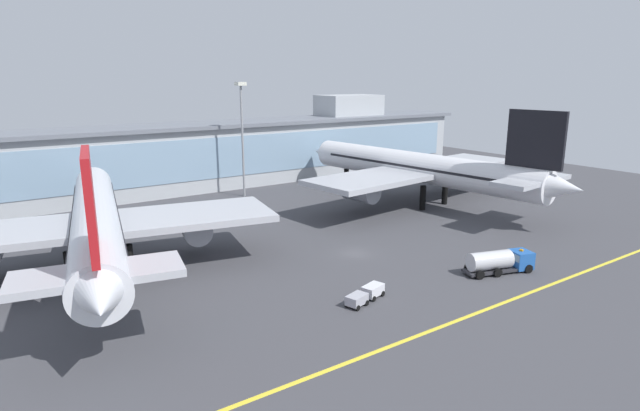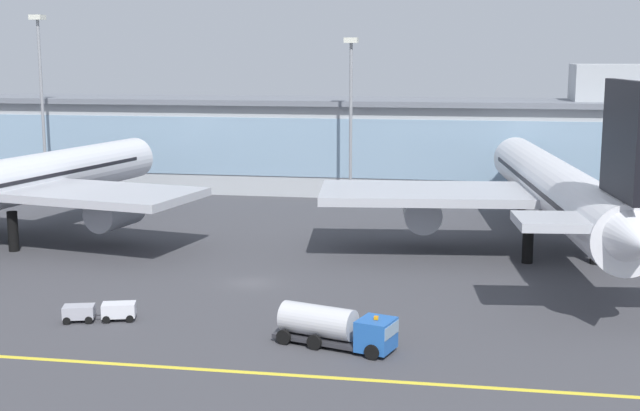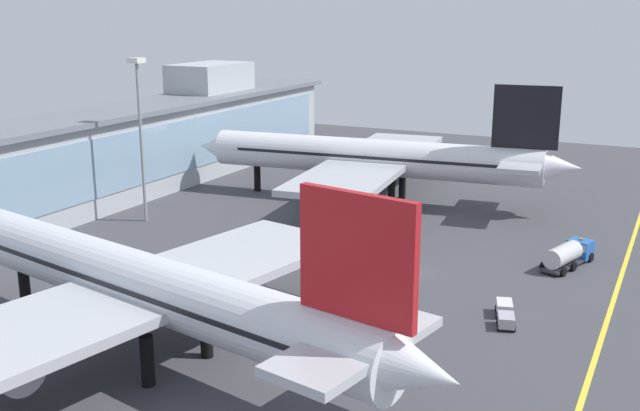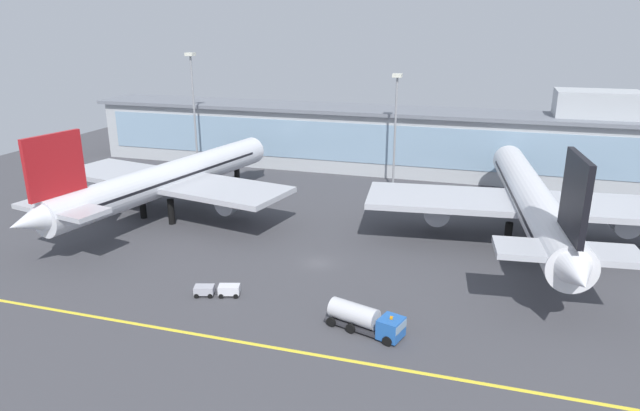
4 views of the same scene
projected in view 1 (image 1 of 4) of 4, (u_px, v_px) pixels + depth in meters
The scene contains 8 objects.
ground_plane at pixel (355, 253), 72.29m from camera, with size 195.66×195.66×0.00m, color #424247.
taxiway_centreline_stripe at pixel (485, 310), 54.73m from camera, with size 156.52×0.50×0.01m, color yellow.
terminal_building at pixel (209, 154), 114.44m from camera, with size 142.75×14.00×19.37m.
airliner_near_left at pixel (96, 222), 63.56m from camera, with size 45.23×58.74×18.08m.
airliner_near_right at pixel (420, 168), 99.32m from camera, with size 50.09×61.35×18.93m.
fuel_tanker_truck at pixel (501, 261), 64.95m from camera, with size 9.36×5.17×2.90m.
baggage_tug_near at pixel (366, 294), 56.69m from camera, with size 5.80×3.14×1.40m.
apron_light_mast_centre at pixel (242, 122), 103.46m from camera, with size 1.80×1.80×22.97m.
Camera 1 is at (-43.10, -53.57, 23.85)m, focal length 29.14 mm.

